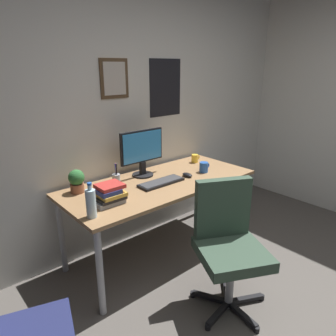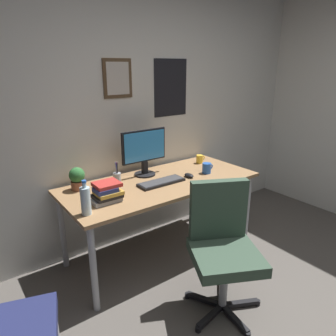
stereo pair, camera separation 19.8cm
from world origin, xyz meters
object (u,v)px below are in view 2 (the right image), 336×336
(coffee_mug_far, at_px, (200,159))
(pen_cup, at_px, (117,177))
(keyboard, at_px, (161,182))
(book_stack_left, at_px, (107,193))
(computer_mouse, at_px, (189,175))
(potted_plant, at_px, (77,178))
(coffee_mug_near, at_px, (207,168))
(water_bottle, at_px, (86,200))
(monitor, at_px, (144,151))
(office_chair, at_px, (222,242))

(coffee_mug_far, distance_m, pen_cup, 0.99)
(keyboard, relative_size, book_stack_left, 1.88)
(book_stack_left, bearing_deg, coffee_mug_far, 14.32)
(computer_mouse, distance_m, potted_plant, 1.00)
(coffee_mug_near, relative_size, potted_plant, 0.63)
(computer_mouse, height_order, water_bottle, water_bottle)
(coffee_mug_far, distance_m, potted_plant, 1.33)
(water_bottle, xyz_separation_m, book_stack_left, (0.21, 0.11, -0.03))
(monitor, relative_size, pen_cup, 2.30)
(office_chair, relative_size, keyboard, 2.21)
(pen_cup, bearing_deg, monitor, 7.61)
(water_bottle, relative_size, coffee_mug_far, 2.31)
(coffee_mug_near, distance_m, pen_cup, 0.87)
(coffee_mug_far, relative_size, book_stack_left, 0.48)
(coffee_mug_far, height_order, book_stack_left, book_stack_left)
(water_bottle, distance_m, potted_plant, 0.49)
(office_chair, xyz_separation_m, coffee_mug_near, (0.53, 0.74, 0.25))
(monitor, height_order, keyboard, monitor)
(coffee_mug_near, bearing_deg, potted_plant, 163.99)
(keyboard, relative_size, pen_cup, 2.15)
(computer_mouse, xyz_separation_m, pen_cup, (-0.61, 0.26, 0.04))
(office_chair, xyz_separation_m, coffee_mug_far, (0.70, 1.02, 0.25))
(computer_mouse, bearing_deg, keyboard, 175.70)
(water_bottle, xyz_separation_m, coffee_mug_near, (1.28, 0.14, -0.06))
(office_chair, bearing_deg, pen_cup, 106.46)
(monitor, bearing_deg, keyboard, -91.18)
(book_stack_left, bearing_deg, potted_plant, 103.87)
(monitor, xyz_separation_m, pen_cup, (-0.32, -0.04, -0.19))
(water_bottle, height_order, book_stack_left, water_bottle)
(office_chair, distance_m, potted_plant, 1.28)
(monitor, relative_size, water_bottle, 1.82)
(potted_plant, height_order, pen_cup, pen_cup)
(potted_plant, xyz_separation_m, book_stack_left, (0.09, -0.37, -0.03))
(office_chair, distance_m, monitor, 1.14)
(office_chair, relative_size, coffee_mug_near, 7.69)
(monitor, xyz_separation_m, computer_mouse, (0.29, -0.30, -0.22))
(office_chair, distance_m, coffee_mug_far, 1.26)
(monitor, relative_size, coffee_mug_far, 4.20)
(water_bottle, relative_size, potted_plant, 1.29)
(monitor, xyz_separation_m, coffee_mug_near, (0.51, -0.31, -0.19))
(coffee_mug_far, bearing_deg, book_stack_left, -165.68)
(coffee_mug_near, height_order, pen_cup, pen_cup)
(computer_mouse, bearing_deg, book_stack_left, -177.21)
(keyboard, bearing_deg, pen_cup, 142.28)
(water_bottle, distance_m, coffee_mug_far, 1.51)
(potted_plant, height_order, book_stack_left, potted_plant)
(monitor, bearing_deg, coffee_mug_near, -31.47)
(computer_mouse, xyz_separation_m, water_bottle, (-1.07, -0.15, 0.09))
(computer_mouse, relative_size, coffee_mug_far, 1.01)
(monitor, bearing_deg, coffee_mug_far, -2.57)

